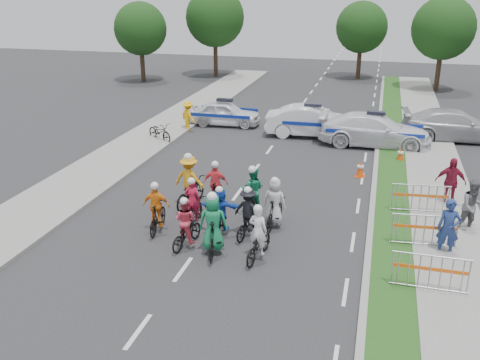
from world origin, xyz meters
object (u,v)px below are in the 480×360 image
(rider_3, at_px, (157,212))
(tree_0, at_px, (140,29))
(cone_1, at_px, (400,155))
(barrier_0, at_px, (430,274))
(rider_4, at_px, (248,216))
(spectator_2, at_px, (450,182))
(rider_9, at_px, (216,189))
(rider_7, at_px, (275,207))
(police_car_1, at_px, (312,121))
(tree_4, at_px, (362,27))
(spectator_1, at_px, (473,207))
(rider_10, at_px, (190,186))
(barrier_2, at_px, (420,200))
(spectator_0, at_px, (449,228))
(police_car_2, at_px, (375,130))
(tree_3, at_px, (215,18))
(parked_bike, at_px, (160,132))
(rider_5, at_px, (220,214))
(rider_2, at_px, (186,228))
(tree_1, at_px, (444,28))
(rider_8, at_px, (253,198))
(civilian_sedan, at_px, (455,125))
(marshal_hiviz, at_px, (188,116))
(rider_1, at_px, (214,230))
(rider_6, at_px, (193,209))
(police_car_0, at_px, (225,113))
(rider_0, at_px, (258,241))
(cone_0, at_px, (360,169))
(barrier_1, at_px, (424,232))

(rider_3, relative_size, tree_0, 0.28)
(cone_1, bearing_deg, barrier_0, -87.18)
(rider_4, height_order, spectator_2, spectator_2)
(rider_9, bearing_deg, rider_7, 152.50)
(police_car_1, distance_m, tree_4, 19.37)
(rider_7, bearing_deg, spectator_1, -163.03)
(rider_10, relative_size, barrier_2, 1.05)
(rider_3, distance_m, spectator_0, 9.05)
(police_car_2, distance_m, tree_3, 23.06)
(police_car_2, relative_size, tree_3, 0.75)
(spectator_1, distance_m, parked_bike, 15.87)
(rider_5, bearing_deg, rider_3, 4.36)
(rider_4, xyz_separation_m, rider_10, (-2.66, 1.84, 0.11))
(rider_2, xyz_separation_m, tree_1, (9.41, 28.60, 3.91))
(tree_4, bearing_deg, tree_1, -33.69)
(rider_9, relative_size, police_car_1, 0.37)
(police_car_1, bearing_deg, spectator_1, -152.49)
(rider_8, distance_m, civilian_sedan, 14.38)
(rider_8, distance_m, barrier_0, 6.70)
(marshal_hiviz, distance_m, tree_3, 18.48)
(barrier_0, bearing_deg, rider_5, 162.70)
(rider_1, distance_m, rider_6, 2.18)
(police_car_0, distance_m, cone_1, 10.56)
(rider_5, xyz_separation_m, spectator_2, (7.39, 4.41, 0.20))
(rider_10, bearing_deg, rider_2, 116.33)
(police_car_0, bearing_deg, civilian_sedan, -92.89)
(barrier_0, bearing_deg, police_car_0, 123.26)
(rider_3, xyz_separation_m, rider_5, (2.06, 0.34, 0.04))
(rider_0, relative_size, police_car_1, 0.37)
(tree_1, height_order, tree_3, tree_3)
(civilian_sedan, distance_m, tree_1, 14.32)
(rider_7, bearing_deg, police_car_0, -60.70)
(police_car_1, xyz_separation_m, police_car_2, (3.24, -0.91, -0.01))
(barrier_2, relative_size, cone_0, 2.86)
(rider_7, xyz_separation_m, police_car_1, (-0.30, 11.51, 0.10))
(marshal_hiviz, distance_m, tree_1, 21.34)
(police_car_0, bearing_deg, rider_1, -168.30)
(barrier_1, bearing_deg, rider_2, -166.28)
(rider_8, xyz_separation_m, spectator_0, (6.29, -1.27, 0.19))
(police_car_1, bearing_deg, tree_3, 26.89)
(barrier_0, bearing_deg, rider_2, 172.97)
(spectator_0, height_order, parked_bike, spectator_0)
(barrier_1, distance_m, cone_1, 8.60)
(spectator_2, xyz_separation_m, tree_1, (1.23, 23.09, 3.62))
(rider_9, relative_size, spectator_2, 0.97)
(rider_5, distance_m, spectator_0, 6.98)
(rider_8, bearing_deg, rider_3, 26.03)
(cone_1, relative_size, parked_bike, 0.37)
(barrier_0, xyz_separation_m, tree_1, (2.30, 29.47, 3.98))
(parked_bike, bearing_deg, barrier_2, -83.98)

